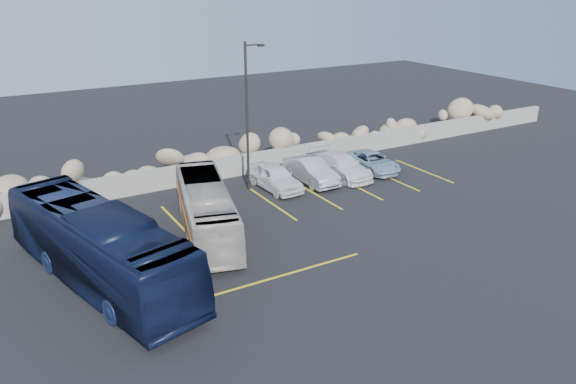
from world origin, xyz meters
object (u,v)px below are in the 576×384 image
lamppost (248,113)px  car_c (341,166)px  tour_coach (99,246)px  car_d (372,162)px  car_b (311,171)px  vintage_bus (206,209)px  car_a (275,177)px

lamppost → car_c: 6.76m
tour_coach → car_d: bearing=2.8°
lamppost → car_b: (3.59, -0.70, -3.61)m
car_d → vintage_bus: bearing=-162.7°
car_d → car_a: bearing=-179.8°
lamppost → car_d: size_ratio=1.98×
tour_coach → car_c: 16.06m
vintage_bus → car_a: (5.51, 3.51, -0.50)m
tour_coach → car_c: (15.09, 5.41, -0.87)m
tour_coach → car_d: tour_coach is taller
vintage_bus → car_c: vintage_bus is taller
vintage_bus → car_b: size_ratio=2.05×
vintage_bus → tour_coach: 5.61m
vintage_bus → car_a: 6.55m
vintage_bus → car_d: size_ratio=2.12×
car_a → car_b: (2.32, -0.08, -0.01)m
car_c → tour_coach: bearing=-161.8°
car_a → car_d: 6.64m
tour_coach → car_a: 12.11m
vintage_bus → tour_coach: bearing=-143.0°
lamppost → vintage_bus: size_ratio=0.93×
tour_coach → car_c: size_ratio=2.41×
vintage_bus → car_b: (7.83, 3.42, -0.51)m
car_b → car_d: (4.31, -0.15, -0.13)m
car_c → car_d: (2.26, -0.06, -0.10)m
tour_coach → car_d: (17.35, 5.35, -0.97)m
tour_coach → car_a: (10.72, 5.58, -0.83)m
lamppost → car_b: size_ratio=1.91×
lamppost → vintage_bus: lamppost is taller
lamppost → car_d: 8.78m
lamppost → car_b: lamppost is taller
car_b → car_d: 4.32m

